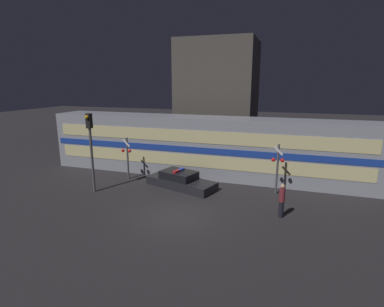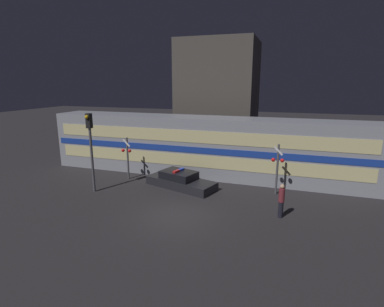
% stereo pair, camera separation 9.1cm
% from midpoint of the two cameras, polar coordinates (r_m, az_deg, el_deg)
% --- Properties ---
extents(ground_plane, '(120.00, 120.00, 0.00)m').
position_cam_midpoint_polar(ground_plane, '(16.05, -3.19, -11.87)').
color(ground_plane, '#262326').
extents(train, '(23.91, 2.84, 4.38)m').
position_cam_midpoint_polar(train, '(22.41, 1.72, 1.40)').
color(train, gray).
rests_on(train, ground_plane).
extents(police_car, '(5.09, 3.08, 1.19)m').
position_cam_midpoint_polar(police_car, '(20.11, -2.34, -5.21)').
color(police_car, black).
rests_on(police_car, ground_plane).
extents(pedestrian, '(0.30, 0.30, 1.80)m').
position_cam_midpoint_polar(pedestrian, '(16.24, 16.56, -8.54)').
color(pedestrian, black).
rests_on(pedestrian, ground_plane).
extents(crossing_signal_near, '(0.77, 0.32, 3.19)m').
position_cam_midpoint_polar(crossing_signal_near, '(19.12, 15.83, -2.30)').
color(crossing_signal_near, '#4C4C51').
rests_on(crossing_signal_near, ground_plane).
extents(crossing_signal_far, '(0.77, 0.32, 3.05)m').
position_cam_midpoint_polar(crossing_signal_far, '(21.87, -12.36, -0.37)').
color(crossing_signal_far, '#4C4C51').
rests_on(crossing_signal_far, ground_plane).
extents(traffic_light_corner, '(0.30, 0.46, 5.02)m').
position_cam_midpoint_polar(traffic_light_corner, '(19.56, -18.88, 2.11)').
color(traffic_light_corner, '#4C4C51').
rests_on(traffic_light_corner, ground_plane).
extents(building_left, '(6.87, 6.12, 10.58)m').
position_cam_midpoint_polar(building_left, '(28.77, 4.89, 10.24)').
color(building_left, '#47423D').
rests_on(building_left, ground_plane).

